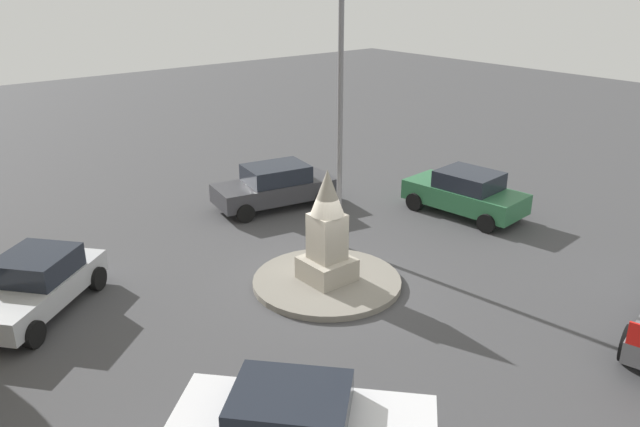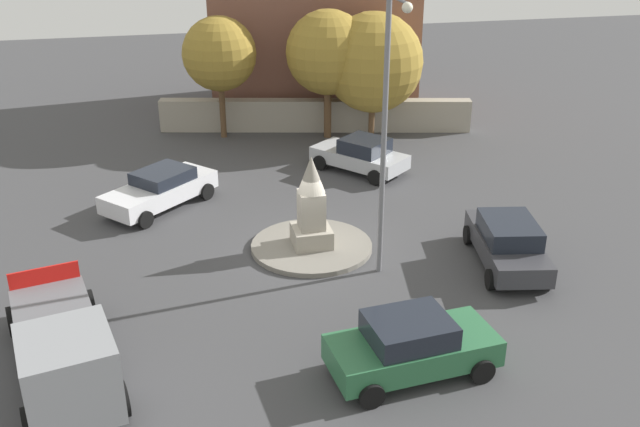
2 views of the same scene
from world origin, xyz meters
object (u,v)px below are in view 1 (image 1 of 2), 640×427
at_px(car_white_passing, 301,426).
at_px(monument, 327,232).
at_px(car_green_far_side, 465,193).
at_px(car_dark_grey_parked_left, 275,186).
at_px(streetlamp, 341,76).
at_px(car_silver_parked_right, 35,284).

bearing_deg(car_white_passing, monument, 46.26).
height_order(monument, car_green_far_side, monument).
bearing_deg(car_green_far_side, car_dark_grey_parked_left, 134.19).
relative_size(monument, streetlamp, 0.36).
xyz_separation_m(car_green_far_side, car_silver_parked_right, (-13.69, 2.50, -0.06)).
bearing_deg(streetlamp, car_silver_parked_right, 168.39).
bearing_deg(car_dark_grey_parked_left, car_silver_parked_right, -165.48).
bearing_deg(car_silver_parked_right, car_green_far_side, -10.36).
height_order(car_green_far_side, car_dark_grey_parked_left, car_green_far_side).
bearing_deg(car_silver_parked_right, monument, -28.19).
distance_m(car_green_far_side, car_silver_parked_right, 13.91).
xyz_separation_m(monument, car_silver_parked_right, (-6.55, 3.51, -0.79)).
height_order(monument, car_white_passing, monument).
relative_size(streetlamp, car_white_passing, 1.94).
relative_size(monument, car_green_far_side, 0.72).
xyz_separation_m(car_silver_parked_right, car_white_passing, (1.94, -8.32, -0.01)).
bearing_deg(car_dark_grey_parked_left, car_white_passing, -123.49).
height_order(car_green_far_side, car_white_passing, car_green_far_side).
relative_size(car_green_far_side, car_silver_parked_right, 1.02).
bearing_deg(car_dark_grey_parked_left, monument, -112.70).
bearing_deg(monument, streetlamp, 42.09).
xyz_separation_m(streetlamp, car_silver_parked_right, (-8.50, 1.75, -4.49)).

